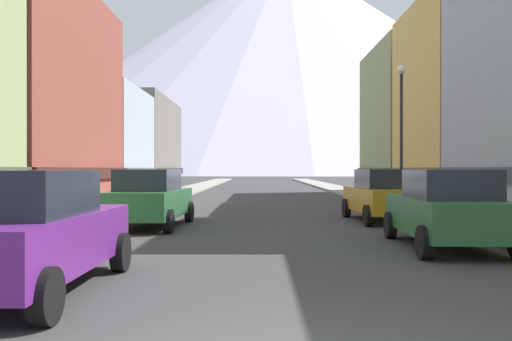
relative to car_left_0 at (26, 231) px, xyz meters
name	(u,v)px	position (x,y,z in m)	size (l,w,h in m)	color
sidewalk_left	(179,192)	(-2.45, 31.92, -0.82)	(2.50, 100.00, 0.15)	gray
sidewalk_right	(351,192)	(10.05, 31.92, -0.82)	(2.50, 100.00, 0.15)	gray
storefront_left_2	(68,146)	(-8.09, 24.73, 2.26)	(9.09, 8.34, 6.57)	#99A5B2
storefront_left_3	(108,147)	(-8.58, 35.33, 2.62)	(10.06, 12.61, 7.30)	#66605B
storefront_right_2	(495,107)	(15.57, 20.47, 4.10)	(8.83, 8.55, 10.34)	#D8B259
storefront_right_3	(418,124)	(14.44, 30.23, 4.04)	(6.58, 10.12, 10.21)	#8C9966
car_left_0	(26,231)	(0.00, 0.00, 0.00)	(2.08, 4.41, 1.78)	#591E72
car_left_1	(150,198)	(0.00, 8.92, 0.00)	(2.25, 4.48, 1.78)	#265933
car_right_0	(447,209)	(7.60, 4.52, 0.00)	(2.20, 4.46, 1.78)	#265933
car_right_1	(383,195)	(7.60, 10.83, 0.00)	(2.24, 4.48, 1.78)	#B28419
pedestrian_0	(162,184)	(-2.45, 24.79, -0.04)	(0.36, 0.36, 1.54)	#333338
streetlamp_right	(401,115)	(9.15, 14.42, 3.09)	(0.36, 0.36, 5.86)	black
mountain_backdrop	(285,62)	(16.00, 256.92, 52.56)	(281.21, 281.21, 106.92)	silver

